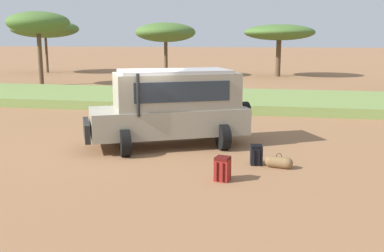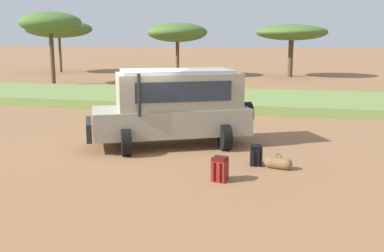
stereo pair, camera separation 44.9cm
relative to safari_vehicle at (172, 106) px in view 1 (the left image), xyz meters
name	(u,v)px [view 1 (the left image)]	position (x,y,z in m)	size (l,w,h in m)	color
ground_plane	(139,148)	(-0.95, -0.58, -1.29)	(320.00, 320.00, 0.00)	#936642
grass_bank	(198,99)	(-0.95, 9.75, -1.07)	(120.00, 7.00, 0.44)	olive
safari_vehicle	(172,106)	(0.00, 0.00, 0.00)	(5.35, 3.93, 2.44)	gray
backpack_beside_front_wheel	(223,169)	(2.08, -3.32, -1.00)	(0.40, 0.47, 0.60)	maroon
backpack_cluster_center	(256,155)	(2.80, -1.73, -1.03)	(0.37, 0.46, 0.55)	black
duffel_bag_low_black_case	(279,162)	(3.41, -1.94, -1.14)	(0.75, 0.40, 0.41)	brown
acacia_tree_far_left	(45,29)	(-19.78, 27.94, 3.02)	(6.52, 6.90, 5.20)	brown
acacia_tree_left_mid	(38,23)	(-13.90, 16.41, 3.19)	(4.58, 4.04, 5.30)	brown
acacia_tree_centre_back	(166,32)	(-6.94, 25.96, 2.61)	(5.34, 5.86, 4.78)	brown
acacia_tree_right_mid	(279,33)	(3.03, 27.85, 2.60)	(6.30, 6.14, 4.62)	brown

